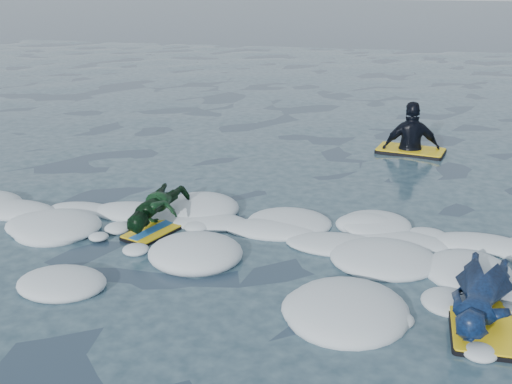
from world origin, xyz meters
TOP-DOWN VIEW (x-y plane):
  - ground at (0.00, 0.00)m, footprint 120.00×120.00m
  - foam_band at (0.00, 1.03)m, footprint 12.00×3.10m
  - prone_woman_unit at (3.00, -0.09)m, footprint 0.94×1.74m
  - prone_child_unit at (-0.93, 1.37)m, footprint 0.75×1.32m
  - waiting_rider_unit at (2.35, 5.78)m, footprint 1.33×0.90m

SIDE VIEW (x-z plane):
  - ground at x=0.00m, z-range 0.00..0.00m
  - foam_band at x=0.00m, z-range -0.15..0.15m
  - waiting_rider_unit at x=2.35m, z-range -0.85..0.97m
  - prone_woman_unit at x=3.00m, z-range 0.01..0.43m
  - prone_child_unit at x=-0.93m, z-range 0.01..0.49m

